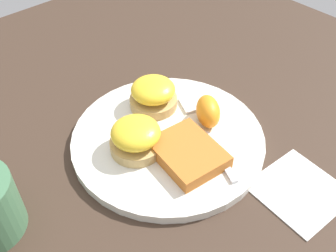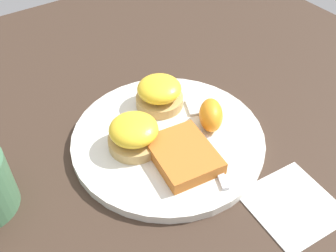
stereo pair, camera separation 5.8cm
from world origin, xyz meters
name	(u,v)px [view 2 (the right image)]	position (x,y,z in m)	size (l,w,h in m)	color
ground_plane	(168,142)	(0.00, 0.00, 0.00)	(1.10, 1.10, 0.00)	#38281E
plate	(168,139)	(0.00, 0.00, 0.01)	(0.29, 0.29, 0.01)	silver
sandwich_benedict_left	(159,93)	(0.07, -0.03, 0.04)	(0.08, 0.08, 0.05)	tan
sandwich_benedict_right	(134,134)	(0.01, 0.05, 0.04)	(0.08, 0.08, 0.05)	tan
hashbrown_patty	(183,155)	(-0.05, 0.01, 0.02)	(0.10, 0.08, 0.02)	#BA6626
orange_wedge	(211,115)	(-0.02, -0.07, 0.04)	(0.06, 0.04, 0.04)	orange
fork	(204,133)	(-0.03, -0.05, 0.02)	(0.18, 0.09, 0.00)	silver
napkin	(293,205)	(-0.19, -0.07, 0.00)	(0.11, 0.11, 0.00)	white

